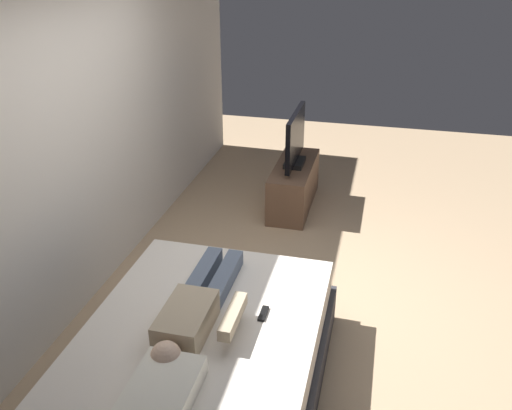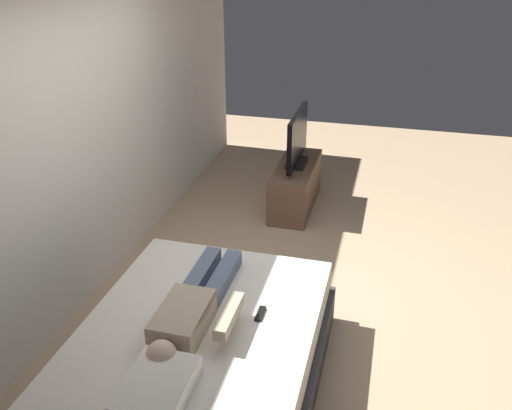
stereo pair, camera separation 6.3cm
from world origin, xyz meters
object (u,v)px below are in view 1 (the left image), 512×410
Objects in this scene: pillow at (163,390)px; person at (196,309)px; tv at (295,140)px; bed at (204,357)px; tv_stand at (294,186)px; remote at (263,314)px.

person reaches higher than pillow.
tv reaches higher than pillow.
bed reaches higher than tv_stand.
tv reaches higher than tv_stand.
remote reaches higher than tv_stand.
bed is at bearing 116.89° from remote.
tv is (0.00, 0.00, 0.53)m from tv_stand.
person is 1.43× the size of tv.
tv reaches higher than bed.
person is at bearing 110.47° from remote.
person reaches higher than tv_stand.
tv_stand is (2.67, 0.27, -0.30)m from remote.
person is at bearing 59.89° from bed.
remote is 0.14× the size of tv_stand.
person is 2.85m from tv_stand.
bed is at bearing -120.11° from person.
tv is at bearing -1.33° from pillow.
tv_stand is at bearing 5.85° from remote.
person is at bearing 177.34° from tv_stand.
remote is at bearing -174.15° from tv_stand.
person is 0.44m from remote.
remote reaches higher than bed.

